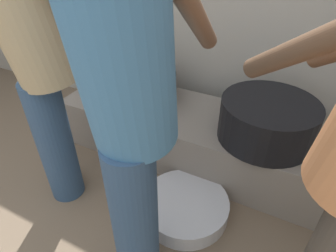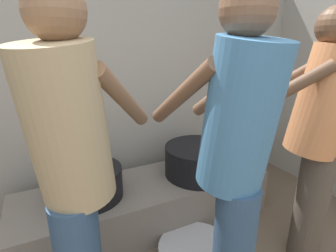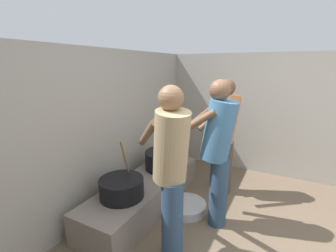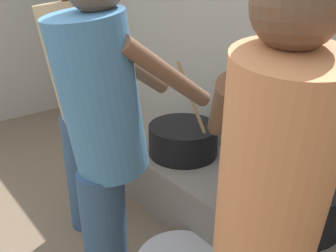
# 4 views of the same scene
# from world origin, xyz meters

# --- Properties ---
(block_enclosure_rear) EXTENTS (4.99, 0.20, 1.97)m
(block_enclosure_rear) POSITION_xyz_m (0.00, 2.26, 0.99)
(block_enclosure_rear) COLOR #9E998E
(block_enclosure_rear) RESTS_ON ground_plane
(hearth_ledge) EXTENTS (1.97, 0.60, 0.36)m
(hearth_ledge) POSITION_xyz_m (0.54, 1.74, 0.18)
(hearth_ledge) COLOR slate
(hearth_ledge) RESTS_ON ground_plane
(cooking_pot_main) EXTENTS (0.49, 0.49, 0.67)m
(cooking_pot_main) POSITION_xyz_m (0.10, 1.75, 0.47)
(cooking_pot_main) COLOR black
(cooking_pot_main) RESTS_ON hearth_ledge
(cooking_pot_secondary) EXTENTS (0.56, 0.56, 0.25)m
(cooking_pot_secondary) POSITION_xyz_m (0.99, 1.69, 0.48)
(cooking_pot_secondary) COLOR black
(cooking_pot_secondary) RESTS_ON hearth_ledge
(cook_in_blue_shirt) EXTENTS (0.38, 0.70, 1.64)m
(cook_in_blue_shirt) POSITION_xyz_m (0.62, 0.85, 0.94)
(cook_in_blue_shirt) COLOR navy
(cook_in_blue_shirt) RESTS_ON ground_plane
(cook_in_tan_shirt) EXTENTS (0.68, 0.72, 1.62)m
(cook_in_tan_shirt) POSITION_xyz_m (-0.04, 1.07, 0.93)
(cook_in_tan_shirt) COLOR navy
(cook_in_tan_shirt) RESTS_ON ground_plane
(cook_in_orange_shirt) EXTENTS (0.70, 0.69, 1.60)m
(cook_in_orange_shirt) POSITION_xyz_m (1.35, 0.96, 0.92)
(cook_in_orange_shirt) COLOR #4C4238
(cook_in_orange_shirt) RESTS_ON ground_plane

